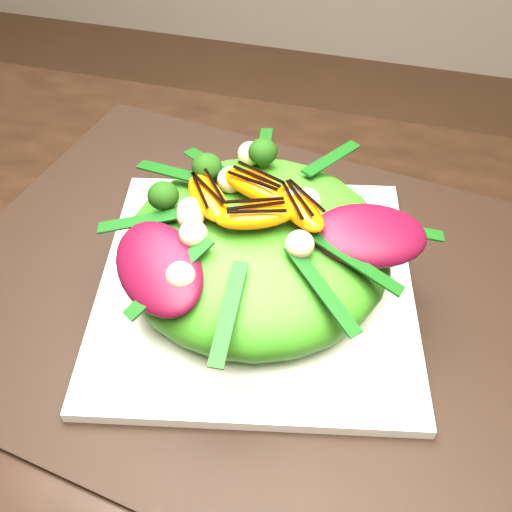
% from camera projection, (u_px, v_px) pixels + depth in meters
% --- Properties ---
extents(dining_table, '(1.60, 0.90, 0.75)m').
position_uv_depth(dining_table, '(394.00, 512.00, 0.41)').
color(dining_table, black).
rests_on(dining_table, floor).
extents(placemat, '(0.59, 0.48, 0.00)m').
position_uv_depth(placemat, '(256.00, 291.00, 0.52)').
color(placemat, black).
rests_on(placemat, dining_table).
extents(plate_base, '(0.32, 0.32, 0.01)m').
position_uv_depth(plate_base, '(256.00, 285.00, 0.52)').
color(plate_base, silver).
rests_on(plate_base, placemat).
extents(salad_bowl, '(0.24, 0.24, 0.02)m').
position_uv_depth(salad_bowl, '(256.00, 275.00, 0.51)').
color(salad_bowl, white).
rests_on(salad_bowl, plate_base).
extents(lettuce_mound, '(0.26, 0.26, 0.07)m').
position_uv_depth(lettuce_mound, '(256.00, 247.00, 0.48)').
color(lettuce_mound, '#347C17').
rests_on(lettuce_mound, salad_bowl).
extents(radicchio_leaf, '(0.10, 0.09, 0.02)m').
position_uv_depth(radicchio_leaf, '(370.00, 235.00, 0.45)').
color(radicchio_leaf, '#410718').
rests_on(radicchio_leaf, lettuce_mound).
extents(orange_segment, '(0.06, 0.03, 0.02)m').
position_uv_depth(orange_segment, '(247.00, 178.00, 0.48)').
color(orange_segment, '#EB5D03').
rests_on(orange_segment, lettuce_mound).
extents(broccoli_floret, '(0.04, 0.04, 0.03)m').
position_uv_depth(broccoli_floret, '(205.00, 160.00, 0.49)').
color(broccoli_floret, black).
rests_on(broccoli_floret, lettuce_mound).
extents(macadamia_nut, '(0.03, 0.03, 0.02)m').
position_uv_depth(macadamia_nut, '(261.00, 257.00, 0.42)').
color(macadamia_nut, beige).
rests_on(macadamia_nut, lettuce_mound).
extents(balsamic_drizzle, '(0.04, 0.01, 0.00)m').
position_uv_depth(balsamic_drizzle, '(247.00, 170.00, 0.47)').
color(balsamic_drizzle, black).
rests_on(balsamic_drizzle, orange_segment).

